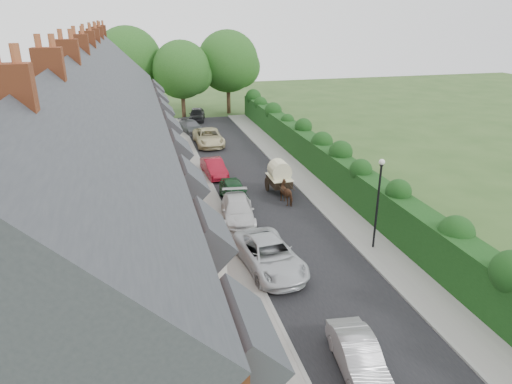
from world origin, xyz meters
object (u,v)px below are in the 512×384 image
car_black (197,114)px  car_silver_b (269,255)px  car_silver_a (358,357)px  car_grey (191,127)px  car_beige (209,137)px  car_green (234,192)px  lamppost (379,193)px  horse (288,193)px  car_white (238,210)px  car_red (214,168)px  horse_cart (279,175)px

car_black → car_silver_b: bearing=-80.8°
car_silver_a → car_grey: bearing=98.8°
car_beige → car_green: bearing=-92.4°
lamppost → horse: 8.20m
car_silver_a → horse: horse is taller
lamppost → car_grey: (-6.40, 28.76, -2.64)m
car_beige → horse: (2.85, -16.02, -0.02)m
car_black → car_beige: bearing=-80.8°
car_silver_b → car_silver_a: bearing=-87.7°
car_white → car_beige: car_beige is taller
car_green → car_beige: car_beige is taller
car_silver_b → horse: bearing=59.8°
car_green → car_grey: bearing=93.2°
car_red → car_beige: bearing=78.9°
lamppost → car_beige: lamppost is taller
car_white → car_green: car_green is taller
lamppost → car_silver_a: 9.97m
lamppost → car_white: 8.81m
car_silver_b → car_green: bearing=83.3°
car_beige → horse_cart: size_ratio=1.65×
car_silver_a → car_beige: size_ratio=0.69×
car_red → car_beige: (1.04, 9.20, 0.10)m
car_silver_b → car_white: 6.03m
car_red → horse_cart: 6.29m
car_white → car_grey: 23.30m
car_grey → car_white: bearing=-102.8°
car_red → car_grey: size_ratio=0.90×
car_silver_b → car_black: 35.17m
car_silver_b → car_green: size_ratio=1.31×
car_silver_a → horse_cart: (2.49, 17.51, 0.76)m
car_silver_a → car_grey: size_ratio=0.86×
car_green → horse_cart: (3.46, 0.71, 0.69)m
car_white → car_black: 29.17m
car_white → car_grey: (0.00, 23.30, -0.04)m
lamppost → horse_cart: (-2.51, 9.31, -1.90)m
car_silver_b → car_grey: bearing=84.7°
car_red → car_black: bearing=81.4°
car_green → car_beige: bearing=89.6°
lamppost → car_silver_a: lamppost is taller
car_silver_b → horse: 8.71m
car_white → car_beige: size_ratio=0.86×
car_red → car_black: size_ratio=0.93×
car_green → horse: (3.46, -1.22, 0.04)m
car_beige → car_red: bearing=-96.5°
horse_cart → car_white: bearing=-135.4°
lamppost → car_black: size_ratio=1.17×
car_grey → car_silver_b: bearing=-102.2°
car_black → car_white: bearing=-81.7°
car_white → car_black: size_ratio=1.09×
car_grey → horse_cart: bearing=-91.5°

